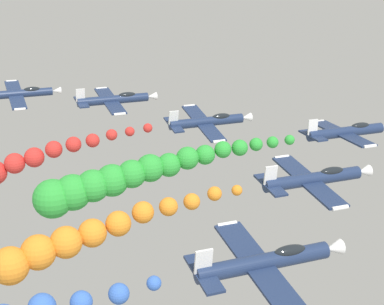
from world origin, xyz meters
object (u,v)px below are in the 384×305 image
(airplane_lead, at_px, (347,132))
(airplane_right_outer, at_px, (266,261))
(airplane_right_inner, at_px, (315,178))
(airplane_left_inner, at_px, (208,121))
(airplane_left_outer, at_px, (115,99))
(airplane_trailing, at_px, (20,93))

(airplane_lead, height_order, airplane_right_outer, airplane_lead)
(airplane_lead, height_order, airplane_right_inner, airplane_lead)
(airplane_left_inner, distance_m, airplane_right_outer, 33.78)
(airplane_right_inner, relative_size, airplane_left_outer, 1.00)
(airplane_left_outer, bearing_deg, airplane_right_outer, -2.05)
(airplane_right_inner, xyz_separation_m, airplane_left_outer, (-32.10, -8.78, 0.60))
(airplane_left_inner, distance_m, airplane_trailing, 28.10)
(airplane_right_outer, bearing_deg, airplane_trailing, -170.53)
(airplane_right_inner, relative_size, airplane_trailing, 1.00)
(airplane_lead, height_order, airplane_trailing, airplane_lead)
(airplane_lead, xyz_separation_m, airplane_left_inner, (-11.14, -11.16, -0.58))
(airplane_lead, distance_m, airplane_trailing, 43.85)
(airplane_trailing, bearing_deg, airplane_left_inner, 41.76)
(airplane_left_inner, bearing_deg, airplane_lead, 45.07)
(airplane_left_inner, bearing_deg, airplane_right_outer, -16.91)
(airplane_left_outer, xyz_separation_m, airplane_right_outer, (42.79, -1.53, -0.93))
(airplane_lead, xyz_separation_m, airplane_right_outer, (21.18, -20.99, -0.46))
(airplane_lead, bearing_deg, airplane_left_outer, -138.00)
(airplane_left_inner, relative_size, airplane_trailing, 1.00)
(airplane_right_inner, bearing_deg, airplane_lead, 134.52)
(airplane_left_inner, height_order, airplane_left_outer, airplane_left_outer)
(airplane_left_inner, height_order, airplane_right_inner, airplane_right_inner)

